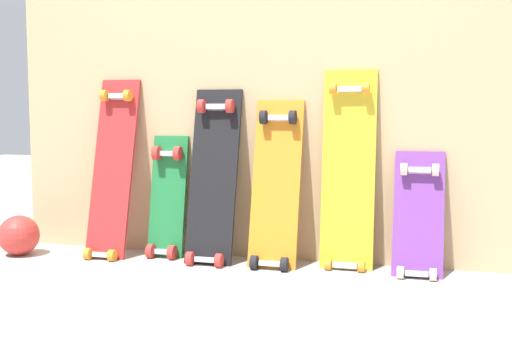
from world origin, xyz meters
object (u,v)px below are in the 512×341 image
object	(u,v)px
rubber_ball	(19,235)
skateboard_red	(112,175)
skateboard_orange	(275,190)
skateboard_yellow	(348,177)
skateboard_purple	(418,222)
skateboard_black	(213,183)
skateboard_green	(167,203)

from	to	relation	value
rubber_ball	skateboard_red	bearing A→B (deg)	17.22
skateboard_orange	skateboard_yellow	size ratio (longest dim) A/B	0.86
skateboard_yellow	skateboard_purple	size ratio (longest dim) A/B	1.59
skateboard_black	skateboard_green	bearing A→B (deg)	170.71
skateboard_black	skateboard_purple	size ratio (longest dim) A/B	1.45
rubber_ball	skateboard_orange	bearing A→B (deg)	6.85
skateboard_orange	rubber_ball	xyz separation A→B (m)	(-1.25, -0.15, -0.25)
skateboard_yellow	skateboard_black	bearing A→B (deg)	-175.23
skateboard_red	skateboard_purple	bearing A→B (deg)	0.79
skateboard_green	skateboard_yellow	world-z (taller)	skateboard_yellow
skateboard_red	skateboard_purple	xyz separation A→B (m)	(1.45, 0.02, -0.17)
skateboard_orange	skateboard_purple	size ratio (longest dim) A/B	1.37
skateboard_purple	rubber_ball	world-z (taller)	skateboard_purple
skateboard_red	skateboard_green	xyz separation A→B (m)	(0.26, 0.05, -0.13)
skateboard_red	rubber_ball	distance (m)	0.55
skateboard_orange	skateboard_black	bearing A→B (deg)	-179.34
skateboard_yellow	rubber_ball	distance (m)	1.62
skateboard_red	rubber_ball	world-z (taller)	skateboard_red
skateboard_green	skateboard_orange	bearing A→B (deg)	-3.90
skateboard_green	skateboard_red	bearing A→B (deg)	-168.80
skateboard_green	skateboard_black	distance (m)	0.28
skateboard_black	skateboard_yellow	size ratio (longest dim) A/B	0.91
skateboard_red	skateboard_orange	size ratio (longest dim) A/B	1.13
skateboard_yellow	skateboard_purple	bearing A→B (deg)	-8.00
skateboard_black	skateboard_yellow	xyz separation A→B (m)	(0.62, 0.05, 0.04)
skateboard_purple	skateboard_black	bearing A→B (deg)	-179.47
skateboard_orange	skateboard_purple	bearing A→B (deg)	0.46
skateboard_purple	skateboard_red	bearing A→B (deg)	-179.21
skateboard_red	rubber_ball	bearing A→B (deg)	-162.78
skateboard_orange	rubber_ball	world-z (taller)	skateboard_orange
skateboard_red	skateboard_orange	distance (m)	0.82
skateboard_red	skateboard_orange	xyz separation A→B (m)	(0.82, 0.01, -0.05)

